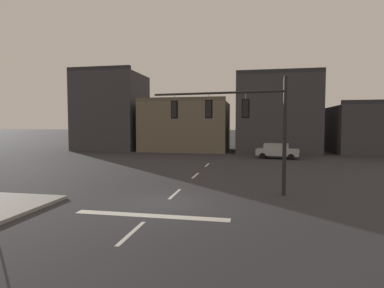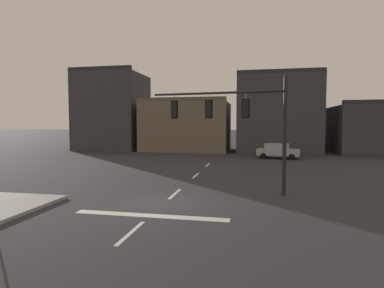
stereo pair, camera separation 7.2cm
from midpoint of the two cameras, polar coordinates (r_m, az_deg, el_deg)
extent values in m
plane|color=#2B2B30|center=(14.71, -5.24, -10.83)|extent=(400.00, 400.00, 0.00)
cube|color=silver|center=(12.87, -7.79, -12.95)|extent=(6.40, 0.50, 0.01)
cube|color=silver|center=(11.09, -11.25, -15.73)|extent=(0.16, 2.40, 0.01)
cube|color=silver|center=(16.59, -3.28, -9.15)|extent=(0.16, 2.40, 0.01)
cube|color=silver|center=(22.34, 0.53, -5.82)|extent=(0.16, 2.40, 0.01)
cube|color=silver|center=(28.20, 2.75, -3.86)|extent=(0.16, 2.40, 0.01)
cylinder|color=black|center=(16.53, 16.58, 1.22)|extent=(0.20, 0.20, 6.04)
cylinder|color=black|center=(17.02, 4.34, 9.35)|extent=(7.18, 0.88, 0.12)
sphere|color=black|center=(16.69, 16.77, 11.80)|extent=(0.18, 0.18, 0.18)
cylinder|color=#56565B|center=(16.72, 9.76, 8.60)|extent=(0.03, 0.03, 0.35)
cube|color=black|center=(16.68, 9.74, 6.46)|extent=(0.32, 0.27, 0.90)
sphere|color=green|center=(16.82, 9.80, 7.39)|extent=(0.20, 0.20, 0.20)
sphere|color=#2D2314|center=(16.81, 9.79, 6.44)|extent=(0.20, 0.20, 0.20)
sphere|color=black|center=(16.79, 9.78, 5.48)|extent=(0.20, 0.20, 0.20)
cube|color=black|center=(16.66, 9.73, 6.46)|extent=(0.42, 0.07, 1.02)
cylinder|color=#56565B|center=(17.09, 3.01, 8.54)|extent=(0.03, 0.03, 0.35)
cube|color=black|center=(17.05, 3.00, 6.44)|extent=(0.32, 0.27, 0.90)
sphere|color=green|center=(17.19, 3.11, 7.36)|extent=(0.20, 0.20, 0.20)
sphere|color=#2D2314|center=(17.18, 3.11, 6.42)|extent=(0.20, 0.20, 0.20)
sphere|color=black|center=(17.16, 3.11, 5.48)|extent=(0.20, 0.20, 0.20)
cube|color=black|center=(17.03, 2.99, 6.45)|extent=(0.42, 0.07, 1.02)
cylinder|color=#56565B|center=(17.68, -3.36, 8.37)|extent=(0.03, 0.03, 0.35)
cube|color=black|center=(17.64, -3.36, 6.35)|extent=(0.32, 0.27, 0.90)
sphere|color=green|center=(17.78, -3.21, 7.23)|extent=(0.20, 0.20, 0.20)
sphere|color=#2D2314|center=(17.77, -3.21, 6.33)|extent=(0.20, 0.20, 0.20)
sphere|color=black|center=(17.75, -3.20, 5.42)|extent=(0.20, 0.20, 0.20)
cube|color=black|center=(17.63, -3.38, 6.35)|extent=(0.42, 0.07, 1.02)
cube|color=#9EA0A5|center=(34.54, 15.42, -1.45)|extent=(4.66, 2.59, 0.70)
cube|color=#9EA0A5|center=(34.51, 15.19, -0.40)|extent=(2.72, 2.03, 0.56)
cube|color=#2D3842|center=(34.43, 16.46, -0.46)|extent=(0.53, 1.54, 0.47)
cube|color=#2D3842|center=(34.66, 13.27, -0.39)|extent=(0.50, 1.53, 0.46)
cylinder|color=black|center=(35.29, 17.91, -2.01)|extent=(0.67, 0.34, 0.64)
cylinder|color=black|center=(33.60, 17.71, -2.28)|extent=(0.67, 0.34, 0.64)
cylinder|color=black|center=(35.60, 13.24, -1.88)|extent=(0.67, 0.34, 0.64)
cylinder|color=black|center=(33.93, 12.81, -2.14)|extent=(0.67, 0.34, 0.64)
sphere|color=silver|center=(34.94, 19.09, -1.38)|extent=(0.16, 0.16, 0.16)
sphere|color=silver|center=(33.79, 18.99, -1.54)|extent=(0.16, 0.16, 0.16)
cube|color=maroon|center=(34.84, 11.86, -1.22)|extent=(0.29, 1.35, 0.12)
cube|color=#38383D|center=(47.31, -14.62, 5.68)|extent=(9.05, 8.17, 10.95)
cube|color=#2B2B30|center=(44.53, -16.91, 13.19)|extent=(9.05, 0.60, 0.50)
cube|color=#665B4C|center=(43.74, -1.13, 3.17)|extent=(11.72, 8.40, 6.66)
cube|color=brown|center=(40.06, -2.32, 8.25)|extent=(11.72, 0.60, 0.50)
cube|color=#38383D|center=(44.22, 15.11, 5.08)|extent=(10.36, 11.07, 9.80)
cube|color=#2B2B30|center=(39.50, 15.79, 12.77)|extent=(10.36, 0.60, 0.50)
cube|color=#38383D|center=(47.15, 28.48, 2.36)|extent=(7.94, 12.83, 6.00)
cube|color=#2B2B30|center=(41.43, 31.17, 6.66)|extent=(7.94, 0.60, 0.50)
camera|label=1|loc=(0.04, -90.12, -0.01)|focal=28.94mm
camera|label=2|loc=(0.04, 89.88, 0.01)|focal=28.94mm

